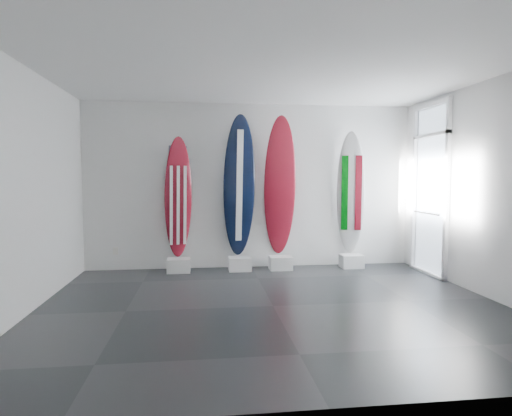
{
  "coord_description": "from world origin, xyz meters",
  "views": [
    {
      "loc": [
        -0.88,
        -5.39,
        1.65
      ],
      "look_at": [
        -0.05,
        1.4,
        1.17
      ],
      "focal_mm": 30.21,
      "sensor_mm": 36.0,
      "label": 1
    }
  ],
  "objects": [
    {
      "name": "display_block_navy",
      "position": [
        -0.24,
        2.18,
        0.12
      ],
      "size": [
        0.4,
        0.3,
        0.24
      ],
      "primitive_type": "cube",
      "color": "white",
      "rests_on": "floor"
    },
    {
      "name": "glass_door",
      "position": [
        2.97,
        1.55,
        1.43
      ],
      "size": [
        0.12,
        1.16,
        2.85
      ],
      "primitive_type": null,
      "color": "white",
      "rests_on": "floor"
    },
    {
      "name": "display_block_usa",
      "position": [
        -1.32,
        2.18,
        0.12
      ],
      "size": [
        0.4,
        0.3,
        0.24
      ],
      "primitive_type": "cube",
      "color": "white",
      "rests_on": "floor"
    },
    {
      "name": "balcony",
      "position": [
        4.3,
        1.55,
        0.5
      ],
      "size": [
        2.8,
        2.2,
        1.2
      ],
      "primitive_type": null,
      "color": "slate",
      "rests_on": "ground"
    },
    {
      "name": "surfboard_usa",
      "position": [
        -1.32,
        2.28,
        1.3
      ],
      "size": [
        0.53,
        0.37,
        2.13
      ],
      "primitive_type": "ellipsoid",
      "rotation": [
        0.08,
        0.0,
        0.25
      ],
      "color": "maroon",
      "rests_on": "display_block_usa"
    },
    {
      "name": "wall_front",
      "position": [
        0.0,
        -2.5,
        1.5
      ],
      "size": [
        6.0,
        0.0,
        6.0
      ],
      "primitive_type": "plane",
      "rotation": [
        -1.57,
        0.0,
        0.0
      ],
      "color": "silver",
      "rests_on": "ground"
    },
    {
      "name": "display_block_italy",
      "position": [
        1.82,
        2.18,
        0.12
      ],
      "size": [
        0.4,
        0.3,
        0.24
      ],
      "primitive_type": "cube",
      "color": "white",
      "rests_on": "floor"
    },
    {
      "name": "wall_back",
      "position": [
        0.0,
        2.5,
        1.5
      ],
      "size": [
        6.0,
        0.0,
        6.0
      ],
      "primitive_type": "plane",
      "rotation": [
        1.57,
        0.0,
        0.0
      ],
      "color": "silver",
      "rests_on": "ground"
    },
    {
      "name": "display_block_swiss",
      "position": [
        0.49,
        2.18,
        0.12
      ],
      "size": [
        0.4,
        0.3,
        0.24
      ],
      "primitive_type": "cube",
      "color": "white",
      "rests_on": "floor"
    },
    {
      "name": "surfboard_navy",
      "position": [
        -0.24,
        2.28,
        1.5
      ],
      "size": [
        0.61,
        0.42,
        2.53
      ],
      "primitive_type": "ellipsoid",
      "rotation": [
        0.11,
        0.0,
        0.11
      ],
      "color": "black",
      "rests_on": "display_block_navy"
    },
    {
      "name": "floor",
      "position": [
        0.0,
        0.0,
        0.0
      ],
      "size": [
        6.0,
        6.0,
        0.0
      ],
      "primitive_type": "plane",
      "color": "black",
      "rests_on": "ground"
    },
    {
      "name": "surfboard_italy",
      "position": [
        1.82,
        2.28,
        1.37
      ],
      "size": [
        0.58,
        0.45,
        2.26
      ],
      "primitive_type": "ellipsoid",
      "rotation": [
        0.1,
        0.0,
        -0.32
      ],
      "color": "silver",
      "rests_on": "display_block_italy"
    },
    {
      "name": "wall_outlet",
      "position": [
        -2.45,
        2.48,
        0.35
      ],
      "size": [
        0.09,
        0.02,
        0.13
      ],
      "primitive_type": "cube",
      "color": "silver",
      "rests_on": "wall_back"
    },
    {
      "name": "surfboard_swiss",
      "position": [
        0.49,
        2.28,
        1.49
      ],
      "size": [
        0.6,
        0.53,
        2.52
      ],
      "primitive_type": "ellipsoid",
      "rotation": [
        0.16,
        0.0,
        -0.06
      ],
      "color": "maroon",
      "rests_on": "display_block_swiss"
    },
    {
      "name": "wall_right",
      "position": [
        3.0,
        0.0,
        1.5
      ],
      "size": [
        0.0,
        5.0,
        5.0
      ],
      "primitive_type": "plane",
      "rotation": [
        1.57,
        0.0,
        -1.57
      ],
      "color": "silver",
      "rests_on": "ground"
    },
    {
      "name": "ceiling",
      "position": [
        0.0,
        0.0,
        3.0
      ],
      "size": [
        6.0,
        6.0,
        0.0
      ],
      "primitive_type": "plane",
      "rotation": [
        3.14,
        0.0,
        0.0
      ],
      "color": "white",
      "rests_on": "wall_back"
    },
    {
      "name": "wall_left",
      "position": [
        -3.0,
        0.0,
        1.5
      ],
      "size": [
        0.0,
        5.0,
        5.0
      ],
      "primitive_type": "plane",
      "rotation": [
        1.57,
        0.0,
        1.57
      ],
      "color": "silver",
      "rests_on": "ground"
    }
  ]
}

